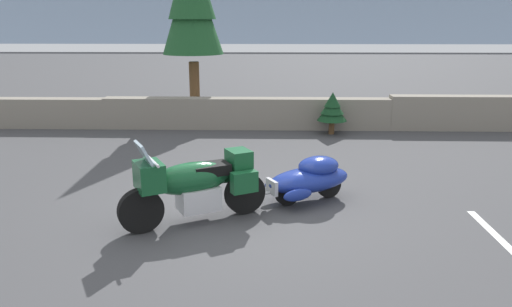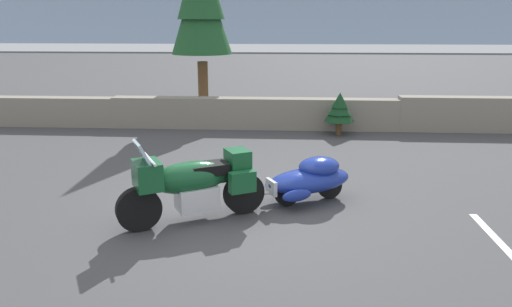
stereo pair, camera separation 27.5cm
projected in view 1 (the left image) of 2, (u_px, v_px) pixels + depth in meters
name	position (u px, v px, depth m)	size (l,w,h in m)	color
ground_plane	(228.00, 216.00, 7.67)	(80.00, 80.00, 0.00)	#424244
stone_guard_wall	(258.00, 113.00, 13.73)	(24.00, 0.49, 0.96)	gray
touring_motorcycle	(194.00, 183.00, 7.29)	(2.11, 1.37, 1.33)	black
car_shaped_trailer	(310.00, 178.00, 8.22)	(2.12, 1.35, 0.76)	black
pine_sapling_near	(332.00, 108.00, 13.02)	(0.79, 0.79, 1.13)	brown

